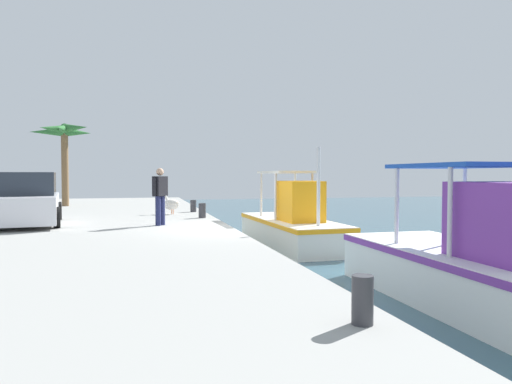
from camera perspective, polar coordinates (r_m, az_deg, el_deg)
quay_pier at (r=13.65m, az=-24.08°, el=-6.08°), size 36.00×10.00×0.80m
fishing_boat_nearest at (r=15.34m, az=4.41°, el=-3.92°), size 5.84×2.06×3.07m
fishing_boat_second at (r=9.05m, az=25.54°, el=-8.12°), size 6.08×2.25×3.42m
pelican at (r=18.21m, az=-10.13°, el=-1.38°), size 0.70×0.91×0.82m
fisherman_standing at (r=14.26m, az=-11.44°, el=-0.18°), size 0.52×0.47×1.69m
parked_car at (r=15.78m, az=-25.80°, el=-0.95°), size 4.29×2.27×1.57m
mooring_bollard_nearest at (r=19.18m, az=-7.54°, el=-1.67°), size 0.24×0.24×0.48m
mooring_bollard_second at (r=16.53m, az=-6.48°, el=-2.23°), size 0.25×0.25×0.51m
mooring_bollard_third at (r=4.99m, az=12.67°, el=-12.53°), size 0.22×0.22×0.50m
palm_tree at (r=24.33m, az=-22.10°, el=6.24°), size 2.84×2.92×3.91m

